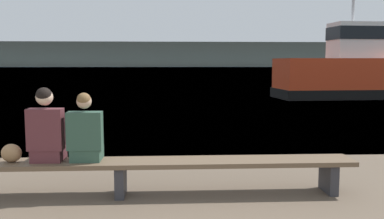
{
  "coord_description": "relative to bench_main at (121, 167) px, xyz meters",
  "views": [
    {
      "loc": [
        0.24,
        -2.18,
        1.78
      ],
      "look_at": [
        0.71,
        6.46,
        0.82
      ],
      "focal_mm": 40.0,
      "sensor_mm": 36.0,
      "label": 1
    }
  ],
  "objects": [
    {
      "name": "water_surface",
      "position": [
        0.41,
        122.3,
        -0.38
      ],
      "size": [
        240.0,
        240.0,
        0.0
      ],
      "primitive_type": "plane",
      "color": "#5684A3",
      "rests_on": "ground"
    },
    {
      "name": "far_shoreline",
      "position": [
        0.41,
        171.82,
        4.55
      ],
      "size": [
        600.0,
        12.0,
        9.86
      ],
      "primitive_type": "cube",
      "color": "#4C4C42",
      "rests_on": "ground"
    },
    {
      "name": "person_left",
      "position": [
        -0.96,
        0.01,
        0.51
      ],
      "size": [
        0.45,
        0.43,
        0.99
      ],
      "color": "#56282D",
      "rests_on": "bench_main"
    },
    {
      "name": "bench_main",
      "position": [
        0.0,
        0.0,
        0.0
      ],
      "size": [
        6.29,
        0.54,
        0.47
      ],
      "color": "brown",
      "rests_on": "ground"
    },
    {
      "name": "tugboat_red",
      "position": [
        9.69,
        15.31,
        0.81
      ],
      "size": [
        7.35,
        3.21,
        5.85
      ],
      "rotation": [
        0.0,
        0.0,
        1.64
      ],
      "color": "red",
      "rests_on": "water_surface"
    },
    {
      "name": "person_right",
      "position": [
        -0.45,
        0.01,
        0.46
      ],
      "size": [
        0.45,
        0.42,
        0.92
      ],
      "color": "#2D4C3D",
      "rests_on": "bench_main"
    },
    {
      "name": "shopping_bag",
      "position": [
        -1.42,
        0.0,
        0.21
      ],
      "size": [
        0.26,
        0.18,
        0.24
      ],
      "color": "#9E754C",
      "rests_on": "bench_main"
    }
  ]
}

